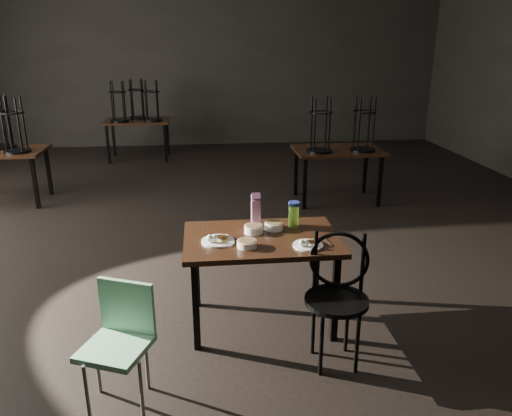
{
  "coord_description": "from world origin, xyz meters",
  "views": [
    {
      "loc": [
        -0.09,
        -4.84,
        2.21
      ],
      "look_at": [
        0.35,
        -0.89,
        0.85
      ],
      "focal_mm": 35.0,
      "sensor_mm": 36.0,
      "label": 1
    }
  ],
  "objects": [
    {
      "name": "bowl_far",
      "position": [
        0.46,
        -1.14,
        0.78
      ],
      "size": [
        0.15,
        0.15,
        0.06
      ],
      "color": "white",
      "rests_on": "main_table"
    },
    {
      "name": "plate_left",
      "position": [
        0.0,
        -1.36,
        0.77
      ],
      "size": [
        0.25,
        0.25,
        0.08
      ],
      "color": "white",
      "rests_on": "main_table"
    },
    {
      "name": "room",
      "position": [
        -0.06,
        0.01,
        2.33
      ],
      "size": [
        12.0,
        12.04,
        3.22
      ],
      "color": "black",
      "rests_on": "ground"
    },
    {
      "name": "bg_table_right",
      "position": [
        1.78,
        1.75,
        0.75
      ],
      "size": [
        1.2,
        0.8,
        1.48
      ],
      "color": "black",
      "rests_on": "ground"
    },
    {
      "name": "school_chair",
      "position": [
        -0.63,
        -2.13,
        0.48
      ],
      "size": [
        0.49,
        0.49,
        0.8
      ],
      "rotation": [
        0.0,
        0.0,
        -0.39
      ],
      "color": "#7EC596",
      "rests_on": "ground"
    },
    {
      "name": "plate_right",
      "position": [
        0.66,
        -1.51,
        0.77
      ],
      "size": [
        0.22,
        0.22,
        0.07
      ],
      "color": "white",
      "rests_on": "main_table"
    },
    {
      "name": "bentwood_chair",
      "position": [
        0.81,
        -1.81,
        0.56
      ],
      "size": [
        0.48,
        0.48,
        0.93
      ],
      "rotation": [
        0.0,
        0.0,
        -0.28
      ],
      "color": "black",
      "rests_on": "ground"
    },
    {
      "name": "bowl_near",
      "position": [
        0.29,
        -1.19,
        0.78
      ],
      "size": [
        0.15,
        0.15,
        0.06
      ],
      "color": "white",
      "rests_on": "main_table"
    },
    {
      "name": "spoon",
      "position": [
        0.84,
        -1.36,
        0.75
      ],
      "size": [
        0.05,
        0.21,
        0.01
      ],
      "color": "silver",
      "rests_on": "main_table"
    },
    {
      "name": "bowl_big",
      "position": [
        0.21,
        -1.47,
        0.78
      ],
      "size": [
        0.15,
        0.15,
        0.05
      ],
      "color": "white",
      "rests_on": "main_table"
    },
    {
      "name": "water_bottle",
      "position": [
        0.63,
        -1.08,
        0.86
      ],
      "size": [
        0.11,
        0.11,
        0.21
      ],
      "color": "#94E343",
      "rests_on": "main_table"
    },
    {
      "name": "bg_table_far",
      "position": [
        -1.28,
        4.71,
        0.78
      ],
      "size": [
        1.2,
        0.8,
        1.48
      ],
      "color": "black",
      "rests_on": "ground"
    },
    {
      "name": "main_table",
      "position": [
        0.35,
        -1.29,
        0.67
      ],
      "size": [
        1.2,
        0.8,
        0.75
      ],
      "color": "black",
      "rests_on": "ground"
    },
    {
      "name": "juice_carton",
      "position": [
        0.33,
        -1.06,
        0.88
      ],
      "size": [
        0.07,
        0.07,
        0.29
      ],
      "color": "#991B7D",
      "rests_on": "main_table"
    }
  ]
}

